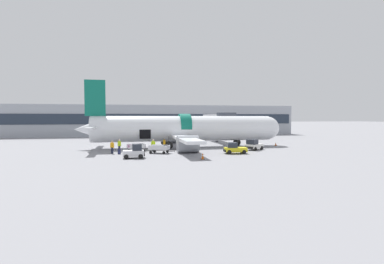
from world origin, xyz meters
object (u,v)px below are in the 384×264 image
airplane (182,129)px  baggage_cart_loading (137,148)px  ground_crew_supervisor (112,147)px  ground_crew_driver (164,144)px  baggage_tug_lead (134,152)px  baggage_tug_mid (253,145)px  ground_crew_loader_a (153,145)px  suitcase_on_tarmac_upright (119,151)px  baggage_cart_queued (160,149)px  baggage_tug_rear (235,149)px  ground_crew_loader_b (119,145)px

airplane → baggage_cart_loading: airplane is taller
baggage_cart_loading → ground_crew_supervisor: ground_crew_supervisor is taller
airplane → ground_crew_driver: (-3.26, -3.19, -2.06)m
baggage_tug_lead → baggage_tug_mid: (17.64, 5.42, -0.02)m
ground_crew_loader_a → suitcase_on_tarmac_upright: ground_crew_loader_a is taller
baggage_tug_lead → suitcase_on_tarmac_upright: (-1.92, 4.32, -0.36)m
baggage_tug_mid → baggage_cart_queued: 14.14m
airplane → baggage_tug_lead: (-7.82, -11.47, -2.24)m
baggage_cart_queued → ground_crew_driver: ground_crew_driver is taller
baggage_cart_loading → baggage_tug_rear: bearing=-21.3°
baggage_tug_lead → baggage_tug_rear: bearing=7.5°
ground_crew_loader_b → ground_crew_supervisor: (-0.88, -1.89, -0.01)m
baggage_tug_mid → ground_crew_supervisor: ground_crew_supervisor is taller
baggage_cart_loading → suitcase_on_tarmac_upright: (-2.34, -2.46, -0.21)m
baggage_tug_lead → baggage_tug_mid: size_ratio=0.78×
ground_crew_driver → airplane: bearing=44.4°
baggage_tug_mid → ground_crew_driver: 13.38m
ground_crew_loader_a → baggage_cart_loading: bearing=175.9°
airplane → ground_crew_driver: 5.01m
airplane → baggage_tug_lead: bearing=-124.3°
baggage_tug_lead → ground_crew_loader_b: 7.24m
baggage_tug_rear → baggage_cart_loading: (-12.89, 5.03, -0.09)m
baggage_tug_lead → ground_crew_driver: (4.56, 8.28, 0.17)m
ground_crew_supervisor → ground_crew_driver: bearing=23.3°
ground_crew_loader_b → ground_crew_supervisor: ground_crew_loader_b is taller
baggage_tug_mid → baggage_cart_loading: size_ratio=0.98×
ground_crew_loader_a → baggage_tug_lead: bearing=-112.8°
baggage_cart_queued → ground_crew_supervisor: (-6.41, 0.94, 0.36)m
baggage_tug_lead → airplane: bearing=55.7°
ground_crew_driver → suitcase_on_tarmac_upright: 7.61m
baggage_cart_queued → ground_crew_driver: size_ratio=2.13×
baggage_tug_lead → ground_crew_loader_b: size_ratio=1.46×
baggage_tug_mid → ground_crew_supervisor: bearing=-179.1°
airplane → suitcase_on_tarmac_upright: size_ratio=41.42×
baggage_tug_lead → baggage_cart_queued: 5.46m
baggage_tug_mid → baggage_cart_queued: bearing=-174.8°
ground_crew_loader_b → ground_crew_driver: 6.67m
baggage_tug_rear → ground_crew_driver: ground_crew_driver is taller
baggage_tug_lead → baggage_tug_rear: (13.31, 1.74, -0.06)m
baggage_tug_rear → ground_crew_supervisor: (-16.16, 3.34, 0.26)m
ground_crew_supervisor → baggage_tug_lead: bearing=-60.7°
ground_crew_loader_a → ground_crew_loader_b: ground_crew_loader_b is taller
ground_crew_driver → ground_crew_loader_a: bearing=-136.8°
suitcase_on_tarmac_upright → baggage_tug_rear: bearing=-9.6°
ground_crew_supervisor → ground_crew_loader_b: bearing=65.0°
suitcase_on_tarmac_upright → ground_crew_loader_b: bearing=91.2°
baggage_cart_queued → ground_crew_loader_b: (-5.53, 2.82, 0.37)m
suitcase_on_tarmac_upright → ground_crew_loader_a: bearing=26.0°
baggage_tug_rear → ground_crew_loader_b: ground_crew_loader_b is taller
baggage_tug_lead → ground_crew_loader_a: (2.78, 6.61, 0.20)m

